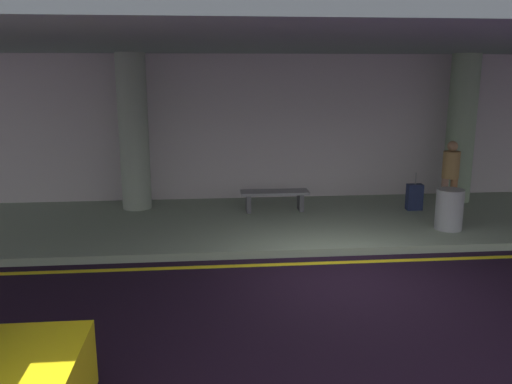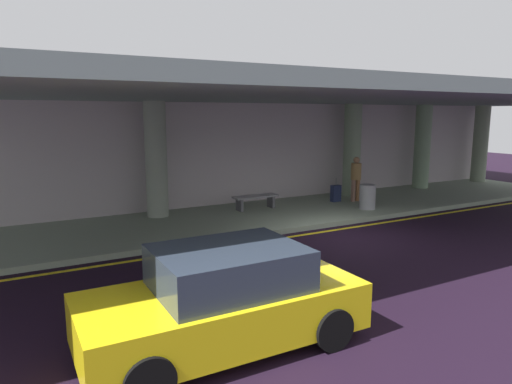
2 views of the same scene
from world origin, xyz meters
name	(u,v)px [view 1 (image 1 of 2)]	position (x,y,z in m)	size (l,w,h in m)	color
ground_plane	(346,277)	(0.00, 0.00, 0.00)	(60.00, 60.00, 0.00)	black
sidewalk	(311,221)	(0.00, 3.10, 0.07)	(26.00, 4.20, 0.15)	gray
lane_stripe_yellow	(337,263)	(0.00, 0.67, 0.00)	(26.00, 0.14, 0.01)	yellow
support_column_far_left	(134,132)	(-4.00, 4.42, 1.97)	(0.69, 0.69, 3.65)	gray
support_column_left_mid	(461,129)	(4.00, 4.42, 1.97)	(0.69, 0.69, 3.65)	gray
ceiling_overhang	(320,42)	(0.00, 2.60, 3.95)	(28.00, 13.20, 0.30)	gray
terminal_back_wall	(296,130)	(0.00, 5.35, 1.90)	(26.00, 0.30, 3.80)	#B6ACB0
traveler_with_luggage	(450,172)	(3.29, 3.32, 1.11)	(0.38, 0.38, 1.68)	brown
suitcase_upright_primary	(414,197)	(2.59, 3.61, 0.46)	(0.36, 0.22, 0.90)	#1A2343
bench_metal	(275,196)	(-0.73, 3.82, 0.50)	(1.60, 0.50, 0.48)	slate
trash_bin_steel	(449,209)	(2.70, 2.02, 0.57)	(0.56, 0.56, 0.85)	gray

